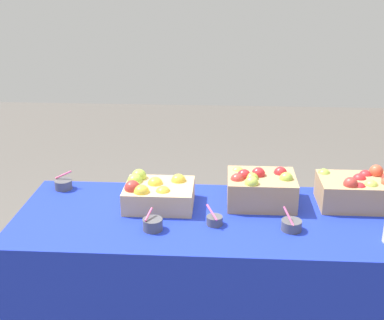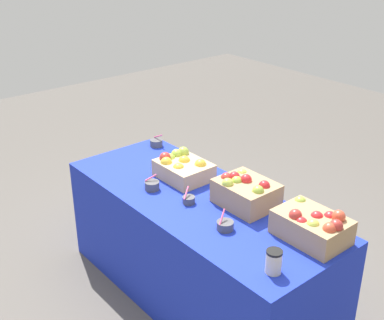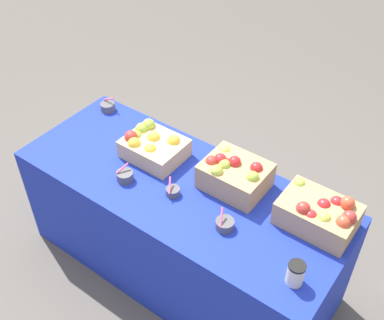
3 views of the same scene
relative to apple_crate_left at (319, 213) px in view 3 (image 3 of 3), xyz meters
The scene contains 10 objects.
ground_plane 1.12m from the apple_crate_left, 166.86° to the right, with size 10.00×10.00×0.00m, color #56514C.
table 0.88m from the apple_crate_left, 166.86° to the right, with size 1.90×0.76×0.74m, color #192DB7.
apple_crate_left is the anchor object (origin of this frame).
apple_crate_middle 0.49m from the apple_crate_left, behind, with size 0.34×0.28×0.19m.
apple_crate_right 1.02m from the apple_crate_left, behind, with size 0.34×0.28×0.16m.
sample_bowl_near 0.76m from the apple_crate_left, 159.92° to the right, with size 0.08×0.09×0.09m.
sample_bowl_mid 1.55m from the apple_crate_left, behind, with size 0.10×0.09×0.10m.
sample_bowl_far 0.47m from the apple_crate_left, 141.07° to the right, with size 0.09×0.10×0.11m.
sample_bowl_extra 1.05m from the apple_crate_left, 161.76° to the right, with size 0.09×0.09×0.09m.
coffee_cup 0.38m from the apple_crate_left, 80.05° to the right, with size 0.08×0.08×0.12m.
Camera 3 is at (1.18, -1.49, 2.57)m, focal length 44.64 mm.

